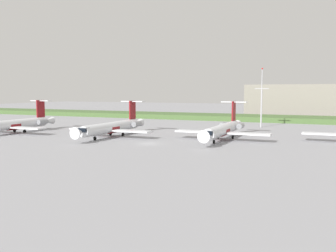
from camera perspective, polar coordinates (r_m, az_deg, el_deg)
ground_plane at (r=108.52m, az=4.01°, el=-0.71°), size 500.00×500.00×0.00m
grass_berm at (r=152.88m, az=9.82°, el=1.36°), size 320.00×20.00×1.94m
regional_jet_nearest at (r=109.80m, az=-22.96°, el=0.28°), size 22.81×31.00×9.00m
regional_jet_second at (r=94.50m, az=-8.64°, el=-0.12°), size 22.81×31.00×9.00m
regional_jet_third at (r=88.62m, az=8.68°, el=-0.48°), size 22.81×31.00×9.00m
antenna_mast at (r=121.29m, az=14.44°, el=3.57°), size 4.40×0.50×19.14m
distant_hangar at (r=177.33m, az=22.67°, el=3.63°), size 62.22×28.32×14.68m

